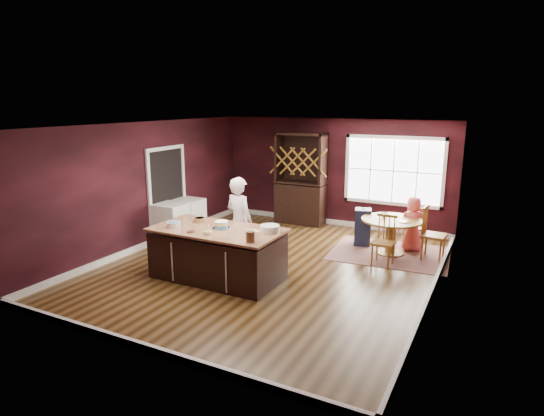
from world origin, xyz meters
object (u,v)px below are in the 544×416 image
(baker, at_px, (239,222))
(dryer, at_px, (189,218))
(dining_table, at_px, (391,229))
(layer_cake, at_px, (221,225))
(toddler, at_px, (361,209))
(chair_south, at_px, (383,241))
(chair_east, at_px, (434,233))
(seated_woman, at_px, (413,224))
(hutch, at_px, (301,179))
(chair_north, at_px, (413,226))
(washer, at_px, (171,224))
(high_chair, at_px, (363,226))
(kitchen_island, at_px, (218,255))

(baker, relative_size, dryer, 1.95)
(dining_table, relative_size, layer_cake, 3.81)
(baker, height_order, toddler, baker)
(chair_south, relative_size, dryer, 1.12)
(chair_east, height_order, toddler, chair_east)
(chair_south, bearing_deg, seated_woman, 77.61)
(chair_east, relative_size, seated_woman, 0.93)
(seated_woman, height_order, hutch, hutch)
(chair_north, height_order, washer, washer)
(high_chair, distance_m, hutch, 2.39)
(seated_woman, bearing_deg, hutch, -43.59)
(seated_woman, xyz_separation_m, high_chair, (-1.04, -0.12, -0.16))
(dining_table, height_order, chair_north, chair_north)
(chair_north, bearing_deg, baker, 14.55)
(baker, xyz_separation_m, seated_woman, (2.81, 2.43, -0.28))
(toddler, bearing_deg, dining_table, -25.02)
(baker, xyz_separation_m, washer, (-2.07, 0.48, -0.41))
(dining_table, relative_size, seated_woman, 1.05)
(chair_north, bearing_deg, toddler, -9.57)
(chair_south, xyz_separation_m, toddler, (-0.77, 1.10, 0.31))
(hutch, bearing_deg, toddler, -29.17)
(toddler, height_order, washer, toddler)
(chair_east, bearing_deg, dryer, 103.85)
(chair_south, bearing_deg, baker, -150.15)
(layer_cake, xyz_separation_m, seated_woman, (2.76, 3.12, -0.40))
(washer, xyz_separation_m, dryer, (0.00, 0.64, -0.01))
(baker, relative_size, toddler, 6.68)
(chair_north, bearing_deg, chair_south, 48.91)
(chair_north, relative_size, seated_woman, 0.77)
(high_chair, bearing_deg, chair_east, -25.37)
(chair_north, distance_m, high_chair, 1.09)
(toddler, bearing_deg, dryer, -161.96)
(chair_south, height_order, washer, chair_south)
(dining_table, xyz_separation_m, chair_east, (0.84, 0.05, 0.01))
(layer_cake, height_order, washer, layer_cake)
(chair_south, bearing_deg, chair_north, 82.37)
(kitchen_island, distance_m, hutch, 4.23)
(layer_cake, bearing_deg, high_chair, 60.16)
(chair_east, bearing_deg, high_chair, 84.42)
(baker, bearing_deg, washer, 2.01)
(chair_north, height_order, hutch, hutch)
(kitchen_island, height_order, dining_table, kitchen_island)
(dining_table, bearing_deg, hutch, 151.96)
(kitchen_island, relative_size, dining_table, 1.89)
(layer_cake, xyz_separation_m, dryer, (-2.11, 1.81, -0.54))
(dining_table, xyz_separation_m, baker, (-2.45, -1.99, 0.33))
(dining_table, distance_m, seated_woman, 0.56)
(layer_cake, relative_size, high_chair, 0.38)
(toddler, relative_size, washer, 0.29)
(hutch, bearing_deg, baker, -86.34)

